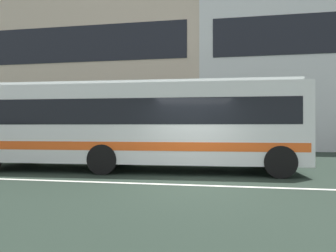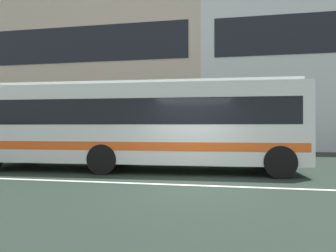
% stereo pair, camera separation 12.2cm
% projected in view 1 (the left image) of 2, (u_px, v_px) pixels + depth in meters
% --- Properties ---
extents(ground_plane, '(160.00, 160.00, 0.00)m').
position_uv_depth(ground_plane, '(192.00, 185.00, 7.58)').
color(ground_plane, '#212E25').
extents(lane_centre_line, '(60.00, 0.16, 0.01)m').
position_uv_depth(lane_centre_line, '(192.00, 185.00, 7.58)').
color(lane_centre_line, silver).
rests_on(lane_centre_line, ground_plane).
extents(apartment_block_left, '(20.52, 8.59, 12.99)m').
position_uv_depth(apartment_block_left, '(84.00, 71.00, 24.68)').
color(apartment_block_left, '#C4B19C').
rests_on(apartment_block_left, ground_plane).
extents(transit_bus, '(11.92, 3.05, 3.13)m').
position_uv_depth(transit_bus, '(133.00, 123.00, 10.40)').
color(transit_bus, silver).
rests_on(transit_bus, ground_plane).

